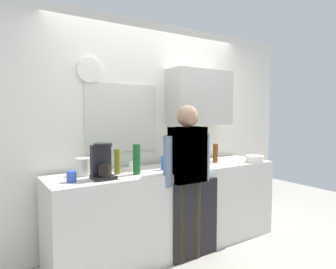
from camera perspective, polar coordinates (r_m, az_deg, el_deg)
ground_plane at (r=3.37m, az=3.66°, el=-22.68°), size 8.00×8.00×0.00m
kitchen_counter at (r=3.42m, az=0.60°, el=-13.96°), size 2.65×0.64×0.92m
dishwasher_panel at (r=3.24m, az=5.39°, el=-15.92°), size 0.56×0.02×0.82m
back_wall_assembly at (r=3.64m, az=-1.95°, el=1.62°), size 4.25×0.42×2.60m
coffee_maker at (r=2.82m, az=-12.52°, el=-5.31°), size 0.20×0.20×0.33m
bottle_amber_beer at (r=3.70m, az=9.07°, el=-3.54°), size 0.06×0.06×0.23m
bottle_green_wine at (r=2.97m, az=-6.02°, el=-4.73°), size 0.07×0.07×0.30m
bottle_olive_oil at (r=3.00m, az=-9.68°, el=-5.13°), size 0.06×0.06×0.25m
bottle_clear_soda at (r=3.10m, az=-12.38°, el=-4.59°), size 0.09×0.09×0.28m
cup_white_mug at (r=3.17m, az=-6.76°, el=-6.04°), size 0.08×0.08×0.10m
cup_blue_mug at (r=2.76m, az=-17.99°, el=-7.65°), size 0.08×0.08×0.10m
mixing_bowl at (r=3.85m, az=16.25°, el=-4.50°), size 0.22×0.22×0.08m
dish_soap at (r=3.19m, az=-0.90°, el=-5.37°), size 0.06×0.06×0.18m
storage_canister at (r=3.01m, az=-15.94°, el=-5.98°), size 0.14×0.14×0.17m
person_at_sink at (r=3.06m, az=3.74°, el=-6.64°), size 0.57×0.22×1.60m
person_guest at (r=3.06m, az=3.74°, el=-6.64°), size 0.57×0.22×1.60m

